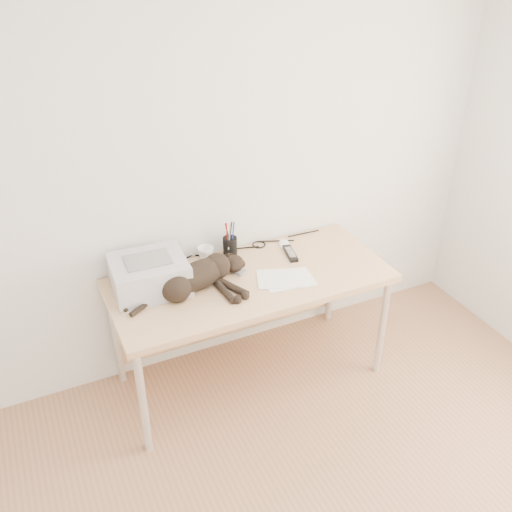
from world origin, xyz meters
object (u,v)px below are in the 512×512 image
printer (149,274)px  cat (196,279)px  pen_cup (230,246)px  mouse (284,242)px  mug (206,254)px  desk (244,289)px

printer → cat: (0.23, -0.12, -0.02)m
pen_cup → mouse: pen_cup is taller
printer → mug: (0.38, 0.14, -0.05)m
mug → printer: bearing=-159.2°
mouse → printer: bearing=-150.4°
mouse → mug: bearing=-161.0°
desk → mug: (-0.16, 0.19, 0.18)m
cat → pen_cup: bearing=23.4°
mug → cat: bearing=-120.4°
cat → mouse: 0.71m
mug → pen_cup: bearing=0.4°
cat → desk: bearing=-4.5°
printer → pen_cup: 0.56m
printer → mouse: printer is taller
desk → cat: bearing=-167.6°
desk → mug: 0.31m
cat → mug: (0.15, 0.26, -0.03)m
mouse → pen_cup: bearing=-162.6°
printer → mouse: (0.89, 0.12, -0.07)m
desk → cat: (-0.32, -0.07, 0.21)m
pen_cup → mouse: 0.36m
mug → desk: bearing=-49.8°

